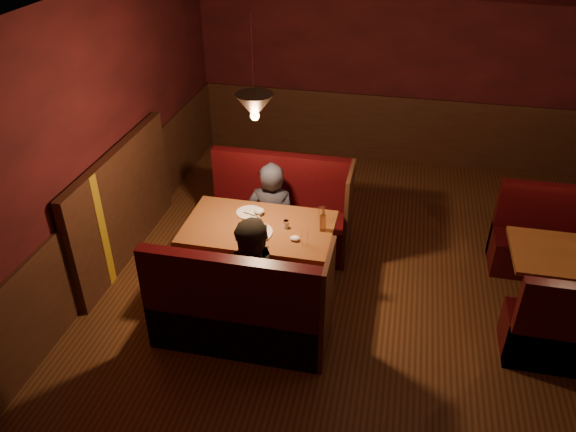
% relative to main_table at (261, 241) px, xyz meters
% --- Properties ---
extents(room, '(6.02, 7.02, 2.92)m').
position_rel_main_table_xyz_m(room, '(0.98, -0.04, 0.44)').
color(room, '#4E2A13').
rests_on(room, ground).
extents(main_table, '(1.48, 0.90, 1.04)m').
position_rel_main_table_xyz_m(main_table, '(0.00, 0.00, 0.00)').
color(main_table, brown).
rests_on(main_table, ground).
extents(main_bench_far, '(1.63, 0.58, 1.11)m').
position_rel_main_table_xyz_m(main_bench_far, '(0.02, 0.84, -0.26)').
color(main_bench_far, '#320309').
rests_on(main_bench_far, ground).
extents(main_bench_near, '(1.63, 0.58, 1.11)m').
position_rel_main_table_xyz_m(main_bench_near, '(0.02, -0.84, -0.26)').
color(main_bench_near, '#320309').
rests_on(main_bench_near, ground).
extents(second_table, '(1.23, 0.79, 0.69)m').
position_rel_main_table_xyz_m(second_table, '(3.06, 0.29, -0.10)').
color(second_table, brown).
rests_on(second_table, ground).
extents(second_bench_far, '(1.36, 0.51, 0.97)m').
position_rel_main_table_xyz_m(second_bench_far, '(3.08, 1.03, -0.30)').
color(second_bench_far, '#320309').
rests_on(second_bench_far, ground).
extents(diner_a, '(0.58, 0.40, 1.54)m').
position_rel_main_table_xyz_m(diner_a, '(-0.03, 0.60, 0.16)').
color(diner_a, '#25252F').
rests_on(diner_a, ground).
extents(diner_b, '(0.87, 0.74, 1.55)m').
position_rel_main_table_xyz_m(diner_b, '(0.11, -0.56, 0.16)').
color(diner_b, black).
rests_on(diner_b, ground).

